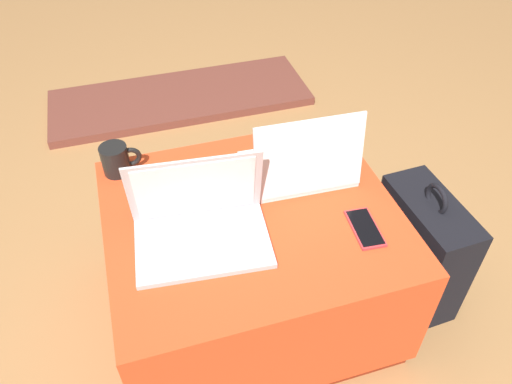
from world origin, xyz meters
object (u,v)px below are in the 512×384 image
laptop_far (300,165)px  backpack (422,250)px  coffee_mug (117,159)px  laptop_near (200,224)px  cell_phone (365,228)px

laptop_far → backpack: 0.54m
coffee_mug → laptop_far: bearing=-19.9°
laptop_near → backpack: (0.75, -0.04, -0.31)m
laptop_far → cell_phone: 0.29m
laptop_near → coffee_mug: size_ratio=3.07×
laptop_far → backpack: size_ratio=0.68×
laptop_far → backpack: laptop_far is taller
laptop_far → cell_phone: size_ratio=2.16×
cell_phone → laptop_far: bearing=-64.8°
laptop_near → backpack: laptop_near is taller
laptop_far → cell_phone: laptop_far is taller
laptop_near → laptop_far: bearing=29.8°
backpack → coffee_mug: bearing=64.4°
laptop_near → cell_phone: (0.45, -0.11, -0.05)m
coffee_mug → laptop_near: bearing=-61.5°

